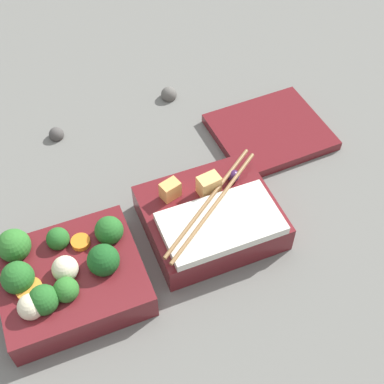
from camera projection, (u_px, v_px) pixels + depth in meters
The scene contains 6 objects.
ground_plane at pixel (138, 256), 0.70m from camera, with size 3.00×3.00×0.00m, color slate.
bento_tray_vegetable at pixel (67, 276), 0.64m from camera, with size 0.17×0.15×0.07m.
bento_tray_rice at pixel (211, 217), 0.71m from camera, with size 0.17×0.15×0.07m.
bento_lid at pixel (270, 132), 0.83m from camera, with size 0.17×0.14×0.01m, color maroon.
pebble_0 at pixel (56, 134), 0.83m from camera, with size 0.02×0.02×0.02m, color #474442.
pebble_1 at pixel (169, 95), 0.89m from camera, with size 0.03×0.03×0.03m, color #595651.
Camera 1 is at (-0.08, -0.38, 0.59)m, focal length 50.00 mm.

